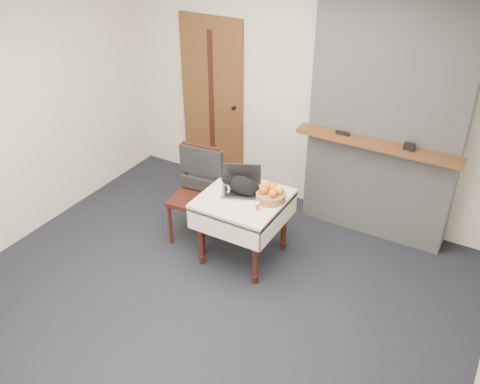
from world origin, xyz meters
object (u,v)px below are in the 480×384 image
at_px(side_table, 243,207).
at_px(pill_bottle, 257,206).
at_px(laptop, 242,185).
at_px(fruit_basket, 271,194).
at_px(door, 213,102).
at_px(cream_jar, 221,186).
at_px(chair, 198,180).
at_px(cat, 243,186).

xyz_separation_m(side_table, pill_bottle, (0.22, -0.13, 0.16)).
distance_m(side_table, laptop, 0.21).
height_order(laptop, fruit_basket, laptop).
bearing_deg(door, fruit_basket, -40.47).
bearing_deg(door, cream_jar, -54.80).
height_order(side_table, cream_jar, cream_jar).
bearing_deg(side_table, door, 131.92).
relative_size(fruit_basket, chair, 0.28).
distance_m(door, laptop, 1.62).
height_order(laptop, chair, chair).
height_order(laptop, cream_jar, laptop).
distance_m(cream_jar, fruit_basket, 0.51).
bearing_deg(chair, cat, -14.60).
relative_size(door, cat, 4.43).
bearing_deg(cream_jar, cat, 6.26).
height_order(cat, fruit_basket, cat).
distance_m(pill_bottle, fruit_basket, 0.21).
xyz_separation_m(pill_bottle, chair, (-0.82, 0.26, -0.10)).
height_order(cat, chair, chair).
xyz_separation_m(cat, fruit_basket, (0.28, 0.04, -0.03)).
relative_size(door, chair, 1.98).
bearing_deg(side_table, fruit_basket, 18.29).
distance_m(laptop, fruit_basket, 0.32).
distance_m(cream_jar, pill_bottle, 0.50).
bearing_deg(laptop, side_table, -75.62).
distance_m(cat, pill_bottle, 0.31).
xyz_separation_m(laptop, cream_jar, (-0.19, -0.06, -0.03)).
bearing_deg(chair, fruit_basket, -9.23).
relative_size(side_table, pill_bottle, 9.52).
height_order(door, side_table, door).
height_order(fruit_basket, chair, chair).
bearing_deg(chair, cream_jar, -24.02).
xyz_separation_m(side_table, cream_jar, (-0.26, 0.02, 0.15)).
relative_size(door, laptop, 4.42).
bearing_deg(side_table, laptop, 128.51).
height_order(door, laptop, door).
relative_size(pill_bottle, chair, 0.08).
xyz_separation_m(side_table, laptop, (-0.07, 0.08, 0.18)).
relative_size(laptop, cream_jar, 6.31).
distance_m(side_table, chair, 0.62).
xyz_separation_m(door, laptop, (1.07, -1.19, -0.23)).
distance_m(door, chair, 1.31).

